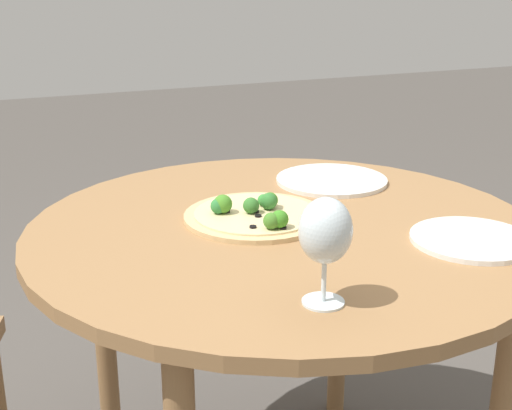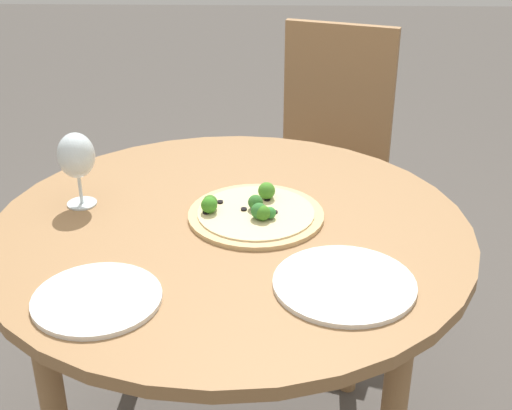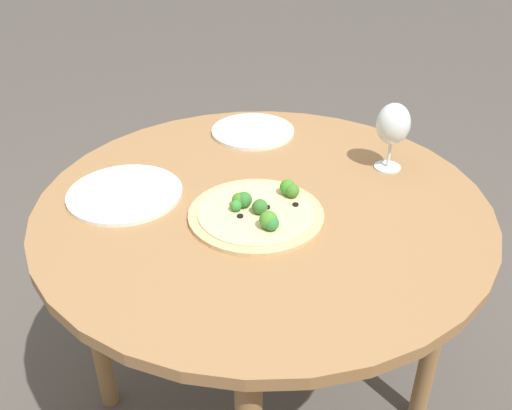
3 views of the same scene
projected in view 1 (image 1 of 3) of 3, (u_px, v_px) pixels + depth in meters
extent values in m
cylinder|color=olive|center=(284.00, 231.00, 1.47)|extent=(1.05, 1.05, 0.03)
cylinder|color=olive|center=(339.00, 300.00, 1.99)|extent=(0.05, 0.05, 0.71)
cylinder|color=olive|center=(106.00, 346.00, 1.75)|extent=(0.05, 0.05, 0.71)
cylinder|color=tan|center=(256.00, 216.00, 1.49)|extent=(0.30, 0.30, 0.01)
cylinder|color=beige|center=(256.00, 213.00, 1.49)|extent=(0.26, 0.26, 0.00)
sphere|color=#30722E|center=(269.00, 201.00, 1.50)|extent=(0.04, 0.04, 0.04)
sphere|color=#2E7737|center=(218.00, 206.00, 1.48)|extent=(0.03, 0.03, 0.03)
sphere|color=#326D2A|center=(251.00, 205.00, 1.48)|extent=(0.03, 0.03, 0.03)
sphere|color=#348534|center=(264.00, 200.00, 1.53)|extent=(0.03, 0.03, 0.03)
sphere|color=#448527|center=(223.00, 204.00, 1.48)|extent=(0.04, 0.04, 0.04)
sphere|color=#386D26|center=(253.00, 206.00, 1.48)|extent=(0.03, 0.03, 0.03)
sphere|color=#407727|center=(272.00, 221.00, 1.39)|extent=(0.03, 0.03, 0.03)
sphere|color=#3A8322|center=(279.00, 219.00, 1.40)|extent=(0.04, 0.04, 0.04)
sphere|color=#3D7D21|center=(268.00, 200.00, 1.51)|extent=(0.03, 0.03, 0.03)
cylinder|color=black|center=(258.00, 216.00, 1.46)|extent=(0.01, 0.01, 0.00)
cylinder|color=black|center=(253.00, 227.00, 1.40)|extent=(0.01, 0.01, 0.00)
cylinder|color=black|center=(256.00, 212.00, 1.49)|extent=(0.01, 0.01, 0.00)
cylinder|color=black|center=(283.00, 228.00, 1.40)|extent=(0.01, 0.01, 0.00)
cylinder|color=black|center=(251.00, 205.00, 1.53)|extent=(0.01, 0.01, 0.00)
cylinder|color=black|center=(227.00, 211.00, 1.49)|extent=(0.01, 0.01, 0.00)
cylinder|color=silver|center=(323.00, 302.00, 1.12)|extent=(0.07, 0.07, 0.00)
cylinder|color=silver|center=(324.00, 282.00, 1.11)|extent=(0.01, 0.01, 0.07)
ellipsoid|color=silver|center=(326.00, 231.00, 1.08)|extent=(0.08, 0.08, 0.11)
cylinder|color=silver|center=(472.00, 239.00, 1.37)|extent=(0.24, 0.24, 0.01)
cylinder|color=silver|center=(332.00, 180.00, 1.74)|extent=(0.27, 0.27, 0.01)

